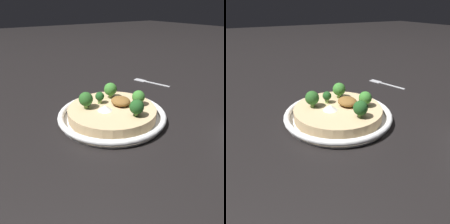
# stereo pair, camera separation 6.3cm
# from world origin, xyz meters

# --- Properties ---
(ground_plane) EXTENTS (6.00, 6.00, 0.00)m
(ground_plane) POSITION_xyz_m (0.00, 0.00, 0.00)
(ground_plane) COLOR black
(risotto_bowl) EXTENTS (0.31, 0.31, 0.04)m
(risotto_bowl) POSITION_xyz_m (0.00, 0.00, 0.02)
(risotto_bowl) COLOR white
(risotto_bowl) RESTS_ON ground_plane
(cheese_sprinkle) EXTENTS (0.04, 0.04, 0.02)m
(cheese_sprinkle) POSITION_xyz_m (0.01, -0.03, 0.05)
(cheese_sprinkle) COLOR white
(cheese_sprinkle) RESTS_ON risotto_bowl
(crispy_onion_garnish) EXTENTS (0.06, 0.05, 0.02)m
(crispy_onion_garnish) POSITION_xyz_m (-0.00, 0.03, 0.05)
(crispy_onion_garnish) COLOR brown
(crispy_onion_garnish) RESTS_ON risotto_bowl
(broccoli_front) EXTENTS (0.04, 0.04, 0.05)m
(broccoli_front) POSITION_xyz_m (-0.04, -0.06, 0.07)
(broccoli_front) COLOR #759E4C
(broccoli_front) RESTS_ON risotto_bowl
(broccoli_back_right) EXTENTS (0.04, 0.04, 0.05)m
(broccoli_back_right) POSITION_xyz_m (0.08, 0.02, 0.06)
(broccoli_back_right) COLOR #759E4C
(broccoli_back_right) RESTS_ON risotto_bowl
(broccoli_left) EXTENTS (0.04, 0.04, 0.05)m
(broccoli_left) POSITION_xyz_m (-0.06, 0.04, 0.07)
(broccoli_left) COLOR #84A856
(broccoli_left) RESTS_ON risotto_bowl
(broccoli_back) EXTENTS (0.04, 0.04, 0.04)m
(broccoli_back) POSITION_xyz_m (0.03, 0.07, 0.06)
(broccoli_back) COLOR #84A856
(broccoli_back) RESTS_ON risotto_bowl
(broccoli_front_left) EXTENTS (0.03, 0.03, 0.04)m
(broccoli_front_left) POSITION_xyz_m (-0.04, -0.01, 0.06)
(broccoli_front_left) COLOR #84A856
(broccoli_front_left) RESTS_ON risotto_bowl
(fork_utensil) EXTENTS (0.16, 0.07, 0.00)m
(fork_utensil) POSITION_xyz_m (-0.19, 0.32, 0.00)
(fork_utensil) COLOR #B7B7BC
(fork_utensil) RESTS_ON ground_plane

